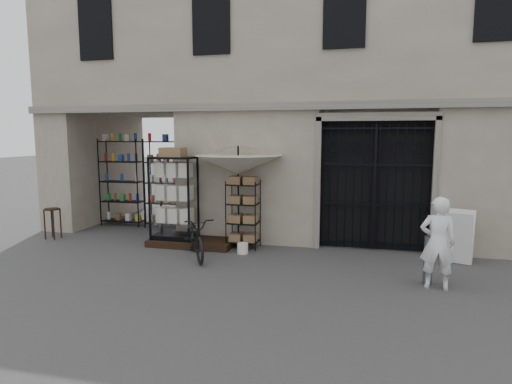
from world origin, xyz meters
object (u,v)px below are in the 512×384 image
(wooden_stool, at_px, (53,223))
(shopkeeper, at_px, (435,288))
(steel_bollard, at_px, (428,260))
(wire_rack, at_px, (243,215))
(display_cabinet, at_px, (174,202))
(white_bucket, at_px, (243,248))
(market_umbrella, at_px, (238,160))
(easel_sign, at_px, (459,237))
(bicycle, at_px, (196,257))

(wooden_stool, xyz_separation_m, shopkeeper, (8.82, -1.52, -0.41))
(wooden_stool, height_order, steel_bollard, steel_bollard)
(wire_rack, bearing_deg, wooden_stool, 173.73)
(display_cabinet, xyz_separation_m, white_bucket, (1.78, -0.36, -0.91))
(white_bucket, height_order, wooden_stool, wooden_stool)
(wooden_stool, bearing_deg, display_cabinet, 2.76)
(white_bucket, bearing_deg, market_umbrella, 114.98)
(steel_bollard, bearing_deg, shopkeeper, -59.98)
(white_bucket, relative_size, easel_sign, 0.23)
(steel_bollard, height_order, shopkeeper, steel_bollard)
(white_bucket, relative_size, bicycle, 0.14)
(display_cabinet, height_order, steel_bollard, display_cabinet)
(display_cabinet, distance_m, white_bucket, 2.03)
(white_bucket, relative_size, wooden_stool, 0.31)
(display_cabinet, distance_m, easel_sign, 6.27)
(bicycle, bearing_deg, wooden_stool, 137.77)
(bicycle, height_order, shopkeeper, bicycle)
(display_cabinet, bearing_deg, steel_bollard, -23.54)
(wire_rack, height_order, steel_bollard, wire_rack)
(white_bucket, distance_m, shopkeeper, 4.01)
(market_umbrella, relative_size, easel_sign, 2.66)
(market_umbrella, relative_size, steel_bollard, 3.30)
(wooden_stool, xyz_separation_m, steel_bollard, (8.71, -1.33, 0.02))
(white_bucket, distance_m, bicycle, 1.05)
(bicycle, bearing_deg, display_cabinet, 102.39)
(shopkeeper, relative_size, easel_sign, 1.49)
(easel_sign, bearing_deg, display_cabinet, -162.40)
(display_cabinet, distance_m, bicycle, 1.61)
(bicycle, distance_m, shopkeeper, 4.75)
(shopkeeper, xyz_separation_m, easel_sign, (0.69, 1.63, 0.55))
(white_bucket, xyz_separation_m, wooden_stool, (-5.04, 0.21, 0.29))
(wire_rack, distance_m, easel_sign, 4.60)
(market_umbrella, bearing_deg, display_cabinet, -173.86)
(wire_rack, distance_m, shopkeeper, 4.36)
(display_cabinet, relative_size, market_umbrella, 0.74)
(display_cabinet, xyz_separation_m, bicycle, (0.87, -0.89, -1.03))
(wire_rack, height_order, market_umbrella, market_umbrella)
(wooden_stool, bearing_deg, white_bucket, -2.33)
(white_bucket, height_order, steel_bollard, steel_bollard)
(wire_rack, distance_m, white_bucket, 0.82)
(display_cabinet, xyz_separation_m, steel_bollard, (5.45, -1.49, -0.60))
(display_cabinet, bearing_deg, wire_rack, -4.11)
(display_cabinet, bearing_deg, easel_sign, -8.71)
(bicycle, distance_m, wooden_stool, 4.21)
(easel_sign, bearing_deg, white_bucket, -157.93)
(wire_rack, relative_size, easel_sign, 1.48)
(bicycle, relative_size, wooden_stool, 2.21)
(white_bucket, bearing_deg, display_cabinet, 168.49)
(bicycle, relative_size, easel_sign, 1.61)
(wooden_stool, bearing_deg, market_umbrella, 3.84)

